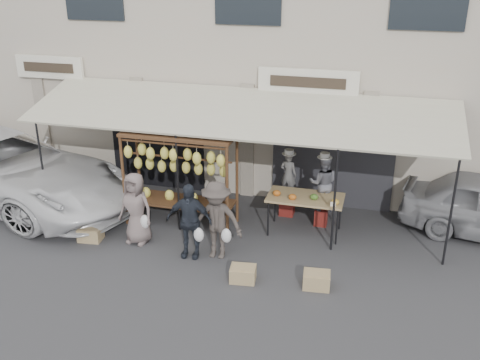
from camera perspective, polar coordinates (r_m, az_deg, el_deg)
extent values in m
plane|color=#2D2D30|center=(11.35, -3.79, -8.50)|extent=(90.00, 90.00, 0.00)
cube|color=#AFA797|center=(16.17, 3.63, 14.13)|extent=(24.00, 6.00, 7.00)
cube|color=#232328|center=(13.47, 9.85, 2.24)|extent=(3.00, 0.10, 2.50)
cube|color=black|center=(14.63, -8.78, 3.94)|extent=(2.60, 0.10, 2.50)
cube|color=silver|center=(12.97, 7.26, 10.36)|extent=(2.40, 0.10, 0.60)
cube|color=silver|center=(15.57, -19.65, 11.27)|extent=(2.00, 0.10, 0.60)
cube|color=beige|center=(12.36, -0.60, 7.31)|extent=(10.00, 2.34, 0.63)
cylinder|color=black|center=(13.75, -20.31, 1.11)|extent=(0.05, 0.05, 2.30)
cylinder|color=black|center=(12.11, -6.63, -0.43)|extent=(0.05, 0.05, 2.30)
cylinder|color=black|center=(11.35, 10.03, -2.25)|extent=(0.05, 0.05, 2.30)
cylinder|color=black|center=(11.42, 21.57, -3.42)|extent=(0.05, 0.05, 2.30)
cylinder|color=#3A2212|center=(12.63, -12.31, -0.07)|extent=(0.07, 0.07, 2.20)
cylinder|color=#3A2212|center=(11.73, -1.38, -1.32)|extent=(0.07, 0.07, 2.20)
cylinder|color=#3A2212|center=(13.29, -10.75, 1.20)|extent=(0.07, 0.07, 2.20)
cylinder|color=#3A2212|center=(12.44, -0.32, 0.11)|extent=(0.07, 0.07, 2.20)
cube|color=#3A2212|center=(12.09, -6.58, 4.84)|extent=(2.60, 0.90, 0.07)
cylinder|color=#3A2212|center=(11.82, -7.18, 3.79)|extent=(2.50, 0.05, 0.05)
cylinder|color=#3A2212|center=(12.44, -5.96, 4.79)|extent=(2.50, 0.05, 0.05)
cylinder|color=#3A2212|center=(12.27, -6.47, 2.39)|extent=(2.50, 0.05, 0.05)
cube|color=#3A2212|center=(12.68, -6.26, -2.28)|extent=(2.50, 0.80, 0.05)
ellipsoid|color=#F1E05F|center=(12.36, -11.85, 2.96)|extent=(0.20, 0.18, 0.30)
ellipsoid|color=#F1E05F|center=(12.35, -10.42, 3.26)|extent=(0.20, 0.18, 0.30)
ellipsoid|color=#F1E05F|center=(12.12, -9.53, 2.80)|extent=(0.20, 0.18, 0.30)
ellipsoid|color=#F1E05F|center=(12.15, -8.05, 2.86)|extent=(0.20, 0.18, 0.30)
ellipsoid|color=#F1E05F|center=(11.90, -7.12, 2.66)|extent=(0.20, 0.18, 0.30)
ellipsoid|color=#F1E05F|center=(11.94, -5.63, 2.74)|extent=(0.20, 0.18, 0.30)
ellipsoid|color=#F1E05F|center=(11.72, -4.63, 2.31)|extent=(0.20, 0.18, 0.30)
ellipsoid|color=#F1E05F|center=(11.77, -3.12, 2.41)|extent=(0.20, 0.18, 0.30)
ellipsoid|color=#F1E05F|center=(11.55, -2.06, 2.06)|extent=(0.20, 0.18, 0.30)
ellipsoid|color=#F1E05F|center=(12.76, -10.81, 1.80)|extent=(0.20, 0.18, 0.30)
ellipsoid|color=#F1E05F|center=(12.63, -9.59, 1.74)|extent=(0.20, 0.18, 0.30)
ellipsoid|color=#F1E05F|center=(12.53, -8.33, 1.45)|extent=(0.20, 0.18, 0.30)
ellipsoid|color=#F1E05F|center=(12.40, -7.07, 1.51)|extent=(0.20, 0.18, 0.30)
ellipsoid|color=#F1E05F|center=(12.29, -5.78, 1.34)|extent=(0.20, 0.18, 0.30)
ellipsoid|color=#F1E05F|center=(12.20, -4.46, 1.19)|extent=(0.20, 0.18, 0.30)
ellipsoid|color=#F1E05F|center=(12.09, -3.12, 1.15)|extent=(0.20, 0.18, 0.30)
ellipsoid|color=#F1E05F|center=(12.01, -1.76, 0.98)|extent=(0.20, 0.18, 0.30)
cube|color=#9E8758|center=(12.10, 7.00, -1.88)|extent=(1.70, 0.90, 0.05)
cylinder|color=black|center=(12.09, 3.01, -4.13)|extent=(0.04, 0.04, 0.85)
cylinder|color=black|center=(11.90, 10.29, -4.96)|extent=(0.04, 0.04, 0.85)
cylinder|color=black|center=(12.74, 3.74, -2.69)|extent=(0.04, 0.04, 0.85)
cylinder|color=black|center=(12.56, 10.64, -3.45)|extent=(0.04, 0.04, 0.85)
ellipsoid|color=#B25919|center=(12.04, 3.95, -1.40)|extent=(0.18, 0.14, 0.14)
ellipsoid|color=#B25919|center=(11.88, 5.62, -1.81)|extent=(0.18, 0.14, 0.14)
ellipsoid|color=#477226|center=(11.93, 7.91, -1.80)|extent=(0.18, 0.14, 0.14)
ellipsoid|color=gold|center=(11.77, 10.12, -2.31)|extent=(0.18, 0.14, 0.14)
imported|color=#5D5B5B|center=(12.87, 5.17, 0.55)|extent=(0.46, 0.35, 1.13)
imported|color=slate|center=(12.44, 8.86, -0.33)|extent=(0.70, 0.58, 1.32)
imported|color=#70605E|center=(11.86, -11.04, -2.99)|extent=(0.86, 0.62, 1.63)
imported|color=#222731|center=(11.15, -5.45, -4.34)|extent=(0.99, 0.48, 1.64)
imported|color=#433B37|center=(11.06, -2.51, -4.31)|extent=(1.11, 0.65, 1.70)
cube|color=maroon|center=(13.19, 5.05, -2.71)|extent=(0.36, 0.36, 0.48)
cube|color=maroon|center=(12.79, 8.63, -3.90)|extent=(0.36, 0.36, 0.41)
cube|color=tan|center=(10.59, 0.32, -9.98)|extent=(0.54, 0.43, 0.30)
cube|color=tan|center=(10.50, 8.17, -10.52)|extent=(0.55, 0.44, 0.30)
cube|color=tan|center=(12.47, -15.64, -5.55)|extent=(0.54, 0.44, 0.30)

